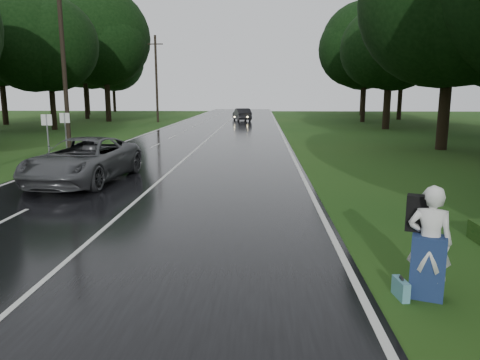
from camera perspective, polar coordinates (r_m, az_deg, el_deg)
The scene contains 16 objects.
ground at distance 11.04m, azimuth -19.13°, elevation -8.14°, with size 160.00×160.00×0.00m, color #234614.
road at distance 30.14m, azimuth -5.07°, elevation 4.26°, with size 12.00×140.00×0.04m, color black.
lane_center at distance 30.14m, azimuth -5.07°, elevation 4.31°, with size 0.12×140.00×0.01m, color silver.
grey_car at distance 18.80m, azimuth -19.11°, elevation 2.40°, with size 2.86×6.20×1.72m, color #47484B.
far_car at distance 57.53m, azimuth 0.23°, elevation 8.25°, with size 1.66×4.75×1.56m, color black.
hitchhiker at distance 8.42m, azimuth 22.65°, elevation -7.71°, with size 0.85×0.81×1.99m.
suitcase at distance 8.49m, azimuth 19.59°, elevation -12.79°, with size 0.14×0.47×0.33m, color teal.
utility_pole_mid at distance 31.75m, azimuth -20.67°, elevation 3.90°, with size 1.80×0.28×10.90m, color black, non-canonical shape.
utility_pole_far at distance 56.29m, azimuth -10.30°, elevation 7.18°, with size 1.80×0.28×10.17m, color black, non-canonical shape.
road_sign_a at distance 26.14m, azimuth -22.85°, elevation 2.38°, with size 0.57×0.10×2.39m, color white, non-canonical shape.
road_sign_b at distance 28.14m, azimuth -20.93°, elevation 3.07°, with size 0.57×0.10×2.37m, color white, non-canonical shape.
tree_left_e at distance 47.58m, azimuth -22.30°, elevation 5.90°, with size 8.98×8.98×14.03m, color black, non-canonical shape.
tree_left_f at distance 59.11m, azimuth -16.19°, elevation 7.10°, with size 11.01×11.01×17.21m, color black, non-canonical shape.
tree_right_d at distance 31.12m, azimuth 23.97°, elevation 3.53°, with size 9.68×9.68×15.12m, color black, non-canonical shape.
tree_right_e at distance 46.95m, azimuth 17.85°, elevation 6.13°, with size 9.19×9.19×14.36m, color black, non-canonical shape.
tree_right_f at distance 57.71m, azimuth 15.15°, elevation 7.07°, with size 10.08×10.08×15.76m, color black, non-canonical shape.
Camera 1 is at (4.03, -9.67, 3.49)m, focal length 33.86 mm.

